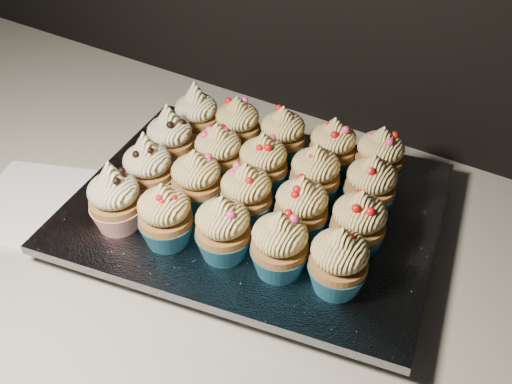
{
  "coord_description": "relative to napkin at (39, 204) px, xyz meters",
  "views": [
    {
      "loc": [
        0.47,
        1.26,
        1.39
      ],
      "look_at": [
        0.17,
        1.73,
        0.95
      ],
      "focal_mm": 40.0,
      "sensor_mm": 36.0,
      "label": 1
    }
  ],
  "objects": [
    {
      "name": "worktop",
      "position": [
        0.1,
        0.1,
        -0.02
      ],
      "size": [
        2.44,
        0.64,
        0.04
      ],
      "primitive_type": "cube",
      "color": "beige",
      "rests_on": "cabinet"
    },
    {
      "name": "foil_lining",
      "position": [
        0.26,
        0.13,
        0.03
      ],
      "size": [
        0.51,
        0.43,
        0.01
      ],
      "primitive_type": "cube",
      "rotation": [
        0.0,
        0.0,
        0.2
      ],
      "color": "silver",
      "rests_on": "baking_tray"
    },
    {
      "name": "cupcake_12",
      "position": [
        0.26,
        0.16,
        0.07
      ],
      "size": [
        0.06,
        0.06,
        0.08
      ],
      "color": "#1A5D7E",
      "rests_on": "foil_lining"
    },
    {
      "name": "cupcake_15",
      "position": [
        0.12,
        0.21,
        0.07
      ],
      "size": [
        0.06,
        0.06,
        0.1
      ],
      "color": "#AB2217",
      "rests_on": "foil_lining"
    },
    {
      "name": "cupcake_5",
      "position": [
        0.14,
        0.07,
        0.07
      ],
      "size": [
        0.06,
        0.06,
        0.1
      ],
      "color": "#AB2217",
      "rests_on": "foil_lining"
    },
    {
      "name": "napkin",
      "position": [
        0.0,
        0.0,
        0.0
      ],
      "size": [
        0.22,
        0.22,
        0.0
      ],
      "primitive_type": "cube",
      "rotation": [
        0.0,
        0.0,
        0.39
      ],
      "color": "white",
      "rests_on": "worktop"
    },
    {
      "name": "cupcake_1",
      "position": [
        0.22,
        0.02,
        0.07
      ],
      "size": [
        0.06,
        0.06,
        0.08
      ],
      "color": "#1A5D7E",
      "rests_on": "foil_lining"
    },
    {
      "name": "baking_tray",
      "position": [
        0.26,
        0.13,
        0.01
      ],
      "size": [
        0.47,
        0.39,
        0.02
      ],
      "primitive_type": "cube",
      "rotation": [
        0.0,
        0.0,
        0.2
      ],
      "color": "black",
      "rests_on": "worktop"
    },
    {
      "name": "cupcake_19",
      "position": [
        0.37,
        0.25,
        0.07
      ],
      "size": [
        0.06,
        0.06,
        0.08
      ],
      "color": "#1A5D7E",
      "rests_on": "foil_lining"
    },
    {
      "name": "cupcake_13",
      "position": [
        0.32,
        0.17,
        0.07
      ],
      "size": [
        0.06,
        0.06,
        0.08
      ],
      "color": "#1A5D7E",
      "rests_on": "foil_lining"
    },
    {
      "name": "cupcake_4",
      "position": [
        0.41,
        0.06,
        0.07
      ],
      "size": [
        0.06,
        0.06,
        0.08
      ],
      "color": "#1A5D7E",
      "rests_on": "foil_lining"
    },
    {
      "name": "cupcake_18",
      "position": [
        0.31,
        0.24,
        0.07
      ],
      "size": [
        0.06,
        0.06,
        0.08
      ],
      "color": "#1A5D7E",
      "rests_on": "foil_lining"
    },
    {
      "name": "cupcake_7",
      "position": [
        0.27,
        0.1,
        0.07
      ],
      "size": [
        0.06,
        0.06,
        0.08
      ],
      "color": "#1A5D7E",
      "rests_on": "foil_lining"
    },
    {
      "name": "cabinet",
      "position": [
        0.1,
        0.1,
        -0.47
      ],
      "size": [
        2.4,
        0.6,
        0.86
      ],
      "primitive_type": "cube",
      "color": "black",
      "rests_on": "ground"
    },
    {
      "name": "cupcake_2",
      "position": [
        0.28,
        0.03,
        0.07
      ],
      "size": [
        0.06,
        0.06,
        0.08
      ],
      "color": "#1A5D7E",
      "rests_on": "foil_lining"
    },
    {
      "name": "cupcake_17",
      "position": [
        0.24,
        0.23,
        0.07
      ],
      "size": [
        0.06,
        0.06,
        0.08
      ],
      "color": "#1A5D7E",
      "rests_on": "foil_lining"
    },
    {
      "name": "cupcake_16",
      "position": [
        0.18,
        0.22,
        0.07
      ],
      "size": [
        0.06,
        0.06,
        0.08
      ],
      "color": "#1A5D7E",
      "rests_on": "foil_lining"
    },
    {
      "name": "cupcake_9",
      "position": [
        0.41,
        0.12,
        0.07
      ],
      "size": [
        0.06,
        0.06,
        0.08
      ],
      "color": "#1A5D7E",
      "rests_on": "foil_lining"
    },
    {
      "name": "cupcake_14",
      "position": [
        0.39,
        0.19,
        0.07
      ],
      "size": [
        0.06,
        0.06,
        0.08
      ],
      "color": "#1A5D7E",
      "rests_on": "foil_lining"
    },
    {
      "name": "cupcake_10",
      "position": [
        0.12,
        0.14,
        0.07
      ],
      "size": [
        0.06,
        0.06,
        0.1
      ],
      "color": "#AB2217",
      "rests_on": "foil_lining"
    },
    {
      "name": "cupcake_0",
      "position": [
        0.15,
        0.0,
        0.07
      ],
      "size": [
        0.06,
        0.06,
        0.1
      ],
      "color": "#AB2217",
      "rests_on": "foil_lining"
    },
    {
      "name": "cupcake_11",
      "position": [
        0.2,
        0.15,
        0.07
      ],
      "size": [
        0.06,
        0.06,
        0.08
      ],
      "color": "#1A5D7E",
      "rests_on": "foil_lining"
    },
    {
      "name": "cupcake_8",
      "position": [
        0.34,
        0.11,
        0.07
      ],
      "size": [
        0.06,
        0.06,
        0.08
      ],
      "color": "#1A5D7E",
      "rests_on": "foil_lining"
    },
    {
      "name": "cupcake_3",
      "position": [
        0.35,
        0.04,
        0.07
      ],
      "size": [
        0.06,
        0.06,
        0.08
      ],
      "color": "#1A5D7E",
      "rests_on": "foil_lining"
    },
    {
      "name": "cupcake_6",
      "position": [
        0.21,
        0.09,
        0.07
      ],
      "size": [
        0.06,
        0.06,
        0.08
      ],
      "color": "#1A5D7E",
      "rests_on": "foil_lining"
    }
  ]
}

